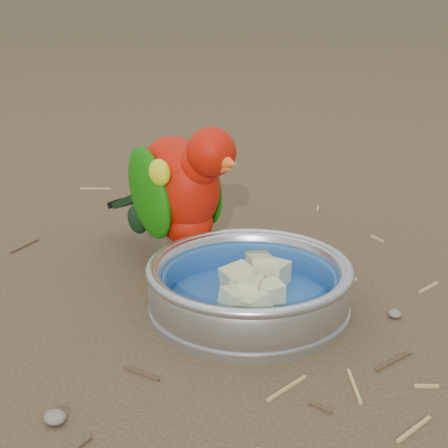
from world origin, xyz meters
The scene contains 6 objects.
ground centered at (0.00, 0.00, 0.00)m, with size 60.00×60.00×0.00m, color #493826.
food_bowl centered at (0.07, 0.04, 0.01)m, with size 0.24×0.24×0.02m, color #B2B2BA.
bowl_wall centered at (0.07, 0.04, 0.04)m, with size 0.24×0.24×0.04m, color #B2B2BA, non-canonical shape.
fruit_wedges centered at (0.07, 0.04, 0.03)m, with size 0.14×0.14×0.03m, color beige, non-canonical shape.
lory_parrot centered at (-0.08, 0.09, 0.10)m, with size 0.11×0.24×0.19m, color #B91104, non-canonical shape.
ground_debris centered at (0.05, 0.03, 0.00)m, with size 0.90×0.80×0.01m, color tan, non-canonical shape.
Camera 1 is at (0.50, -0.55, 0.38)m, focal length 55.00 mm.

